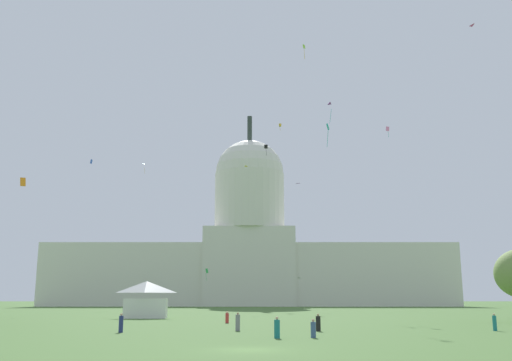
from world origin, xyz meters
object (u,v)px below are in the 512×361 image
kite_black_high (267,147)px  event_tent (148,300)px  person_black_lawn_far_left (320,323)px  kite_blue_high (93,162)px  person_denim_front_right (315,329)px  kite_cyan_high (147,166)px  kite_green_low (208,272)px  kite_white_low (300,279)px  kite_magenta_high (470,28)px  kite_violet_mid (298,184)px  kite_pink_high (389,129)px  kite_yellow_high (246,168)px  kite_lime_high (305,48)px  person_navy_edge_east (123,324)px  kite_turquoise_high (329,129)px  kite_orange_low (25,182)px  kite_violet_high (333,107)px  person_red_near_tree_west (229,318)px  capitol_building (251,251)px  kite_gold_high (281,125)px  person_grey_deep_crowd (239,322)px  person_teal_back_right (496,323)px  person_teal_back_center (278,329)px

kite_black_high → event_tent: bearing=-95.2°
person_black_lawn_far_left → kite_blue_high: bearing=-89.4°
person_denim_front_right → kite_cyan_high: 145.00m
kite_green_low → kite_white_low: (29.00, 0.17, -2.34)m
kite_magenta_high → kite_violet_mid: bearing=-152.3°
kite_pink_high → kite_blue_high: 78.66m
person_black_lawn_far_left → kite_yellow_high: (-8.95, 84.65, 34.91)m
kite_violet_mid → kite_green_low: kite_violet_mid is taller
kite_magenta_high → kite_black_high: bearing=-152.4°
kite_blue_high → kite_lime_high: bearing=117.5°
person_navy_edge_east → kite_violet_mid: size_ratio=1.09×
kite_green_low → kite_turquoise_high: bearing=-0.5°
kite_orange_low → kite_violet_high: bearing=-119.6°
kite_black_high → kite_orange_low: kite_black_high is taller
person_denim_front_right → kite_yellow_high: (-7.59, 93.45, 34.99)m
person_red_near_tree_west → person_black_lawn_far_left: size_ratio=0.90×
kite_green_low → kite_violet_high: bearing=2.4°
kite_green_low → kite_turquoise_high: size_ratio=0.81×
capitol_building → kite_green_low: 31.00m
kite_pink_high → kite_gold_high: (-28.77, 15.06, 5.87)m
kite_orange_low → person_navy_edge_east: bearing=155.2°
person_grey_deep_crowd → kite_pink_high: (37.84, 91.52, 47.43)m
person_teal_back_right → kite_yellow_high: size_ratio=1.19×
kite_magenta_high → kite_yellow_high: kite_magenta_high is taller
capitol_building → person_grey_deep_crowd: size_ratio=83.52×
kite_white_low → kite_lime_high: bearing=-72.7°
person_teal_back_right → kite_violet_high: bearing=3.4°
kite_violet_mid → person_teal_back_center: bearing=-54.6°
person_grey_deep_crowd → kite_lime_high: 78.84m
kite_violet_high → person_denim_front_right: bearing=161.4°
event_tent → kite_blue_high: (-23.05, 43.73, 32.84)m
kite_pink_high → person_black_lawn_far_left: bearing=119.5°
person_denim_front_right → person_teal_back_center: 3.02m
kite_green_low → kite_gold_high: bearing=31.2°
kite_lime_high → kite_orange_low: kite_lime_high is taller
person_black_lawn_far_left → kite_white_low: size_ratio=0.54×
person_teal_back_center → person_teal_back_right: bearing=-142.8°
event_tent → person_teal_back_right: size_ratio=4.28×
person_grey_deep_crowd → kite_gold_high: bearing=-160.2°
person_denim_front_right → person_navy_edge_east: person_navy_edge_east is taller
person_teal_back_center → kite_pink_high: (34.37, 101.61, 47.47)m
kite_pink_high → kite_lime_high: (-25.76, -35.90, 7.12)m
event_tent → person_teal_back_right: event_tent is taller
kite_gold_high → person_denim_front_right: bearing=-178.4°
person_grey_deep_crowd → kite_violet_high: (17.61, 56.05, 41.58)m
event_tent → kite_violet_high: size_ratio=1.74×
person_grey_deep_crowd → kite_white_low: size_ratio=0.57×
kite_white_low → kite_gold_high: kite_gold_high is taller
kite_blue_high → kite_gold_high: (47.53, 29.45, 18.46)m
kite_gold_high → kite_pink_high: bearing=-114.8°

